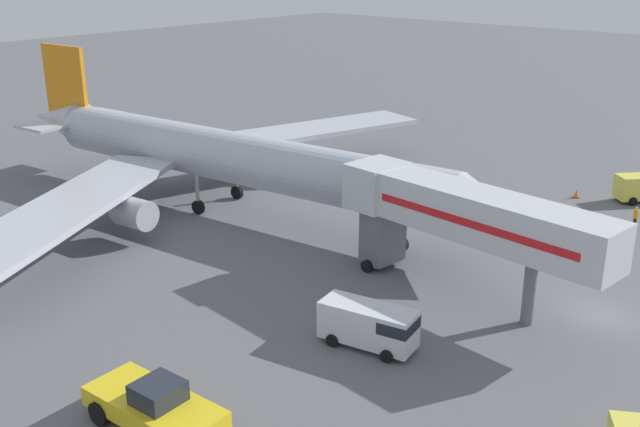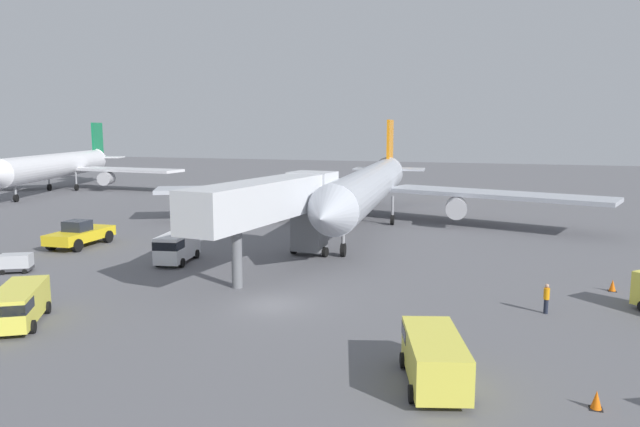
{
  "view_description": "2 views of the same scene",
  "coord_description": "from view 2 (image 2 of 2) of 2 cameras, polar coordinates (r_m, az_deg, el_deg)",
  "views": [
    {
      "loc": [
        -38.35,
        -12.53,
        19.34
      ],
      "look_at": [
        -1.62,
        19.34,
        1.99
      ],
      "focal_mm": 41.66,
      "sensor_mm": 36.0,
      "label": 1
    },
    {
      "loc": [
        13.39,
        -30.38,
        10.23
      ],
      "look_at": [
        -2.25,
        15.63,
        3.14
      ],
      "focal_mm": 32.71,
      "sensor_mm": 36.0,
      "label": 2
    }
  ],
  "objects": [
    {
      "name": "airplane_at_gate",
      "position": [
        62.29,
        5.02,
        2.73
      ],
      "size": [
        49.19,
        48.1,
        11.42
      ],
      "color": "#B7BCC6",
      "rests_on": "ground"
    },
    {
      "name": "ground_crew_worker_foreground",
      "position": [
        35.11,
        21.27,
        -7.69
      ],
      "size": [
        0.44,
        0.44,
        1.7
      ],
      "color": "#1E2333",
      "rests_on": "ground"
    },
    {
      "name": "safety_cone_charlie",
      "position": [
        24.67,
        25.42,
        -16.16
      ],
      "size": [
        0.47,
        0.47,
        0.71
      ],
      "color": "black",
      "rests_on": "ground"
    },
    {
      "name": "safety_cone_alpha",
      "position": [
        41.61,
        26.71,
        -6.31
      ],
      "size": [
        0.49,
        0.49,
        0.75
      ],
      "color": "black",
      "rests_on": "ground"
    },
    {
      "name": "ground_plane",
      "position": [
        34.75,
        -4.84,
        -8.86
      ],
      "size": [
        300.0,
        300.0,
        0.0
      ],
      "primitive_type": "plane",
      "color": "slate"
    },
    {
      "name": "service_van_outer_right",
      "position": [
        46.13,
        -13.84,
        -3.13
      ],
      "size": [
        2.8,
        5.28,
        2.26
      ],
      "color": "silver",
      "rests_on": "ground"
    },
    {
      "name": "airplane_background",
      "position": [
        105.3,
        -24.07,
        4.31
      ],
      "size": [
        38.8,
        43.0,
        11.38
      ],
      "color": "silver",
      "rests_on": "ground"
    },
    {
      "name": "baggage_cart_far_right",
      "position": [
        47.24,
        -27.6,
        -4.25
      ],
      "size": [
        2.44,
        2.13,
        1.33
      ],
      "color": "#38383D",
      "rests_on": "ground"
    },
    {
      "name": "service_van_near_left",
      "position": [
        34.63,
        -27.44,
        -7.88
      ],
      "size": [
        4.46,
        5.55,
        1.98
      ],
      "color": "#E5DB4C",
      "rests_on": "ground"
    },
    {
      "name": "service_van_far_left",
      "position": [
        24.63,
        11.07,
        -13.48
      ],
      "size": [
        3.5,
        5.55,
        2.01
      ],
      "color": "#E5DB4C",
      "rests_on": "ground"
    },
    {
      "name": "pushback_tug",
      "position": [
        55.15,
        -22.44,
        -1.88
      ],
      "size": [
        3.27,
        6.62,
        2.34
      ],
      "color": "yellow",
      "rests_on": "ground"
    },
    {
      "name": "jet_bridge",
      "position": [
        41.89,
        -4.4,
        1.11
      ],
      "size": [
        5.03,
        17.56,
        6.78
      ],
      "color": "silver",
      "rests_on": "ground"
    }
  ]
}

